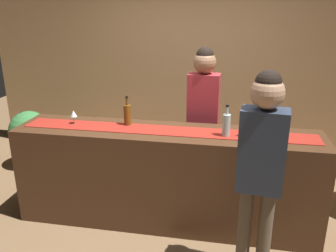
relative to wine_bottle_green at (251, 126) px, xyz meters
The scene contains 12 objects.
ground_plane 1.37m from the wine_bottle_green, behind, with size 10.00×10.00×0.00m, color brown.
back_wall 2.13m from the wine_bottle_green, 112.15° to the left, with size 6.00×0.12×2.90m, color tan.
bar_counter 1.00m from the wine_bottle_green, behind, with size 3.00×0.60×1.00m, color #472B19.
counter_runner_cloth 0.80m from the wine_bottle_green, behind, with size 2.85×0.28×0.01m, color maroon.
wine_bottle_green is the anchor object (origin of this frame).
wine_bottle_clear 0.23m from the wine_bottle_green, behind, with size 0.07×0.07×0.30m.
wine_bottle_amber 1.22m from the wine_bottle_green, behind, with size 0.07×0.07×0.30m.
wine_glass_near_customer 0.26m from the wine_bottle_green, ahead, with size 0.07×0.07×0.14m.
wine_glass_mid_counter 1.76m from the wine_bottle_green, behind, with size 0.07×0.07×0.14m.
bartender 0.80m from the wine_bottle_green, 127.84° to the left, with size 0.35×0.24×1.74m.
customer_sipping 0.62m from the wine_bottle_green, 85.43° to the right, with size 0.36×0.24×1.73m.
potted_plant_tall 3.13m from the wine_bottle_green, 160.55° to the left, with size 0.54×0.54×0.79m.
Camera 1 is at (0.59, -3.12, 2.13)m, focal length 37.32 mm.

